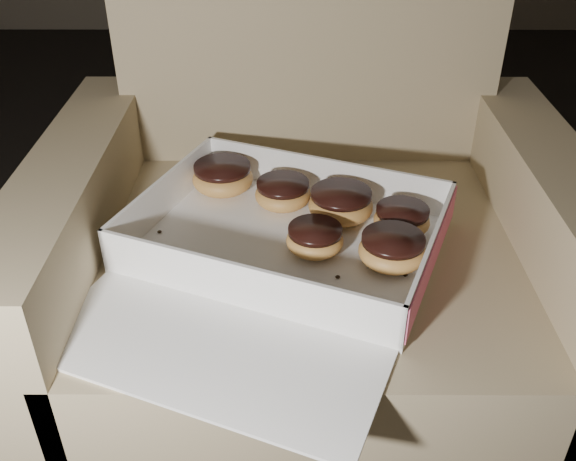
# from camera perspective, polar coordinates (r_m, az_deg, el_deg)

# --- Properties ---
(floor) EXTENTS (4.50, 4.50, 0.00)m
(floor) POSITION_cam_1_polar(r_m,az_deg,el_deg) (1.51, 14.77, -7.58)
(floor) COLOR black
(floor) RESTS_ON ground
(armchair) EXTENTS (0.85, 0.72, 0.89)m
(armchair) POSITION_cam_1_polar(r_m,az_deg,el_deg) (1.13, 1.79, -3.84)
(armchair) COLOR #8F815B
(armchair) RESTS_ON floor
(bakery_box) EXTENTS (0.60, 0.64, 0.07)m
(bakery_box) POSITION_cam_1_polar(r_m,az_deg,el_deg) (0.95, -0.87, -2.17)
(bakery_box) COLOR white
(bakery_box) RESTS_ON armchair
(donut_a) EXTENTS (0.10, 0.10, 0.05)m
(donut_a) POSITION_cam_1_polar(r_m,az_deg,el_deg) (1.03, 4.71, 2.34)
(donut_a) COLOR gold
(donut_a) RESTS_ON bakery_box
(donut_b) EXTENTS (0.10, 0.10, 0.05)m
(donut_b) POSITION_cam_1_polar(r_m,az_deg,el_deg) (1.11, -5.82, 4.73)
(donut_b) COLOR gold
(donut_b) RESTS_ON bakery_box
(donut_c) EXTENTS (0.09, 0.09, 0.04)m
(donut_c) POSITION_cam_1_polar(r_m,az_deg,el_deg) (1.01, 10.08, 0.99)
(donut_c) COLOR gold
(donut_c) RESTS_ON bakery_box
(donut_d) EXTENTS (0.10, 0.10, 0.05)m
(donut_d) POSITION_cam_1_polar(r_m,az_deg,el_deg) (0.94, 9.25, -1.69)
(donut_d) COLOR gold
(donut_d) RESTS_ON bakery_box
(donut_e) EXTENTS (0.09, 0.09, 0.04)m
(donut_e) POSITION_cam_1_polar(r_m,az_deg,el_deg) (0.95, 2.40, -0.74)
(donut_e) COLOR gold
(donut_e) RESTS_ON bakery_box
(donut_f) EXTENTS (0.09, 0.09, 0.05)m
(donut_f) POSITION_cam_1_polar(r_m,az_deg,el_deg) (1.06, -0.46, 3.34)
(donut_f) COLOR gold
(donut_f) RESTS_ON bakery_box
(crumb_a) EXTENTS (0.01, 0.01, 0.00)m
(crumb_a) POSITION_cam_1_polar(r_m,az_deg,el_deg) (1.02, -11.35, -0.11)
(crumb_a) COLOR black
(crumb_a) RESTS_ON bakery_box
(crumb_b) EXTENTS (0.01, 0.01, 0.00)m
(crumb_b) POSITION_cam_1_polar(r_m,az_deg,el_deg) (0.93, 10.38, -3.89)
(crumb_b) COLOR black
(crumb_b) RESTS_ON bakery_box
(crumb_c) EXTENTS (0.01, 0.01, 0.00)m
(crumb_c) POSITION_cam_1_polar(r_m,az_deg,el_deg) (0.91, 4.44, -4.13)
(crumb_c) COLOR black
(crumb_c) RESTS_ON bakery_box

